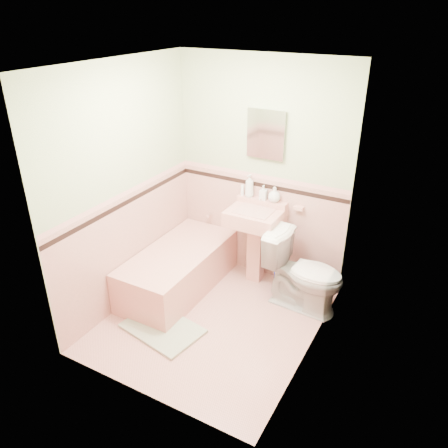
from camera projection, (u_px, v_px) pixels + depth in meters
The scene contains 32 objects.
floor at pixel (212, 320), 4.55m from camera, with size 2.20×2.20×0.00m, color #D8988D.
ceiling at pixel (208, 64), 3.43m from camera, with size 2.20×2.20×0.00m, color white.
wall_back at pixel (261, 173), 4.85m from camera, with size 2.50×2.50×0.00m, color beige.
wall_front at pixel (132, 267), 3.13m from camera, with size 2.50×2.50×0.00m, color beige.
wall_left at pixel (124, 190), 4.42m from camera, with size 2.50×2.50×0.00m, color beige.
wall_right at pixel (318, 235), 3.56m from camera, with size 2.50×2.50×0.00m, color beige.
wainscot_back at pixel (259, 227), 5.14m from camera, with size 2.00×2.00×0.00m, color #DA9D92.
wainscot_front at pixel (141, 338), 3.43m from camera, with size 2.00×2.00×0.00m, color #DA9D92.
wainscot_left at pixel (131, 247), 4.71m from camera, with size 2.20×2.20×0.00m, color #DA9D92.
wainscot_right at pixel (309, 301), 3.86m from camera, with size 2.20×2.20×0.00m, color #DA9D92.
accent_back at pixel (260, 185), 4.90m from camera, with size 2.00×2.00×0.00m, color black.
accent_front at pixel (135, 281), 3.20m from camera, with size 2.00×2.00×0.00m, color black.
accent_left at pixel (127, 202), 4.47m from camera, with size 2.20×2.20×0.00m, color black.
accent_right at pixel (314, 249), 3.63m from camera, with size 2.20×2.20×0.00m, color black.
cap_back at pixel (261, 176), 4.85m from camera, with size 2.00×2.00×0.00m, color #D89892.
cap_front at pixel (134, 270), 3.16m from camera, with size 2.00×2.00×0.00m, color #D89892.
cap_left at pixel (126, 193), 4.43m from camera, with size 2.20×2.20×0.00m, color #D89892.
cap_right at pixel (315, 238), 3.58m from camera, with size 2.20×2.20×0.00m, color #D89892.
bathtub at pixel (178, 271), 4.98m from camera, with size 0.70×1.50×0.45m, color tan.
tub_faucet at pixel (210, 214), 5.36m from camera, with size 0.04×0.04×0.12m, color silver.
sink at pixel (254, 247), 5.00m from camera, with size 0.58×0.48×0.91m, color tan, non-canonical shape.
sink_faucet at pixel (261, 202), 4.89m from camera, with size 0.02×0.02×0.10m, color silver.
medicine_cabinet at pixel (266, 134), 4.61m from camera, with size 0.40×0.04×0.50m, color white.
soap_dish at pixel (299, 208), 4.75m from camera, with size 0.11×0.06×0.04m, color tan.
soap_bottle_left at pixel (249, 186), 4.92m from camera, with size 0.10×0.10×0.26m, color #B2B2B2.
soap_bottle_mid at pixel (263, 192), 4.87m from camera, with size 0.07×0.08×0.17m, color #B2B2B2.
soap_bottle_right at pixel (274, 194), 4.81m from camera, with size 0.13×0.13×0.17m, color #B2B2B2.
tube at pixel (242, 190), 4.99m from camera, with size 0.04×0.04×0.12m, color white.
toilet at pixel (305, 273), 4.59m from camera, with size 0.47×0.82×0.83m, color white.
bucket at pixel (285, 283), 4.91m from camera, with size 0.27×0.27×0.27m, color #1923BC, non-canonical shape.
bath_mat at pixel (163, 328), 4.41m from camera, with size 0.76×0.51×0.03m, color #A1AC8F.
shoe at pixel (157, 315), 4.53m from camera, with size 0.15×0.07×0.06m, color #BF1E59.
Camera 1 is at (1.85, -3.12, 2.92)m, focal length 35.51 mm.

